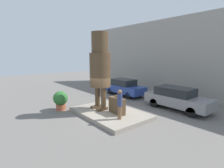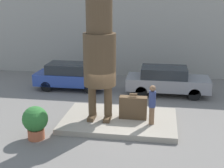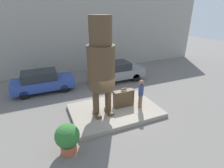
{
  "view_description": "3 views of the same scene",
  "coord_description": "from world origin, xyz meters",
  "views": [
    {
      "loc": [
        8.91,
        -7.02,
        4.01
      ],
      "look_at": [
        -0.02,
        0.21,
        2.1
      ],
      "focal_mm": 28.0,
      "sensor_mm": 36.0,
      "label": 1
    },
    {
      "loc": [
        1.79,
        -13.2,
        5.84
      ],
      "look_at": [
        -0.34,
        -0.04,
        1.89
      ],
      "focal_mm": 50.0,
      "sensor_mm": 36.0,
      "label": 2
    },
    {
      "loc": [
        -3.79,
        -8.25,
        5.76
      ],
      "look_at": [
        -0.14,
        0.14,
        1.84
      ],
      "focal_mm": 28.0,
      "sensor_mm": 36.0,
      "label": 3
    }
  ],
  "objects": [
    {
      "name": "ground_plane",
      "position": [
        0.0,
        0.0,
        0.0
      ],
      "size": [
        60.0,
        60.0,
        0.0
      ],
      "primitive_type": "plane",
      "color": "slate"
    },
    {
      "name": "pedestal",
      "position": [
        0.0,
        0.0,
        0.12
      ],
      "size": [
        5.18,
        3.43,
        0.25
      ],
      "color": "gray",
      "rests_on": "ground_plane"
    },
    {
      "name": "building_backdrop",
      "position": [
        0.0,
        8.88,
        3.81
      ],
      "size": [
        28.0,
        0.6,
        7.62
      ],
      "color": "gray",
      "rests_on": "ground_plane"
    },
    {
      "name": "statue_figure",
      "position": [
        -0.87,
        -0.15,
        3.34
      ],
      "size": [
        1.43,
        1.43,
        5.29
      ],
      "color": "#4C3823",
      "rests_on": "pedestal"
    },
    {
      "name": "giant_suitcase",
      "position": [
        0.62,
        0.11,
        0.78
      ],
      "size": [
        1.25,
        0.4,
        1.21
      ],
      "color": "#4C3823",
      "rests_on": "pedestal"
    },
    {
      "name": "tourist",
      "position": [
        1.48,
        -0.42,
        1.22
      ],
      "size": [
        0.3,
        0.3,
        1.78
      ],
      "color": "brown",
      "rests_on": "pedestal"
    },
    {
      "name": "parked_car_blue",
      "position": [
        -3.75,
        4.81,
        0.85
      ],
      "size": [
        4.38,
        1.79,
        1.62
      ],
      "color": "#284293",
      "rests_on": "ground_plane"
    },
    {
      "name": "parked_car_grey",
      "position": [
        2.16,
        4.64,
        0.87
      ],
      "size": [
        4.77,
        1.87,
        1.65
      ],
      "color": "gray",
      "rests_on": "ground_plane"
    },
    {
      "name": "planter_pot",
      "position": [
        -3.17,
        -2.12,
        0.78
      ],
      "size": [
        1.05,
        1.05,
        1.41
      ],
      "color": "#AD5638",
      "rests_on": "ground_plane"
    }
  ]
}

